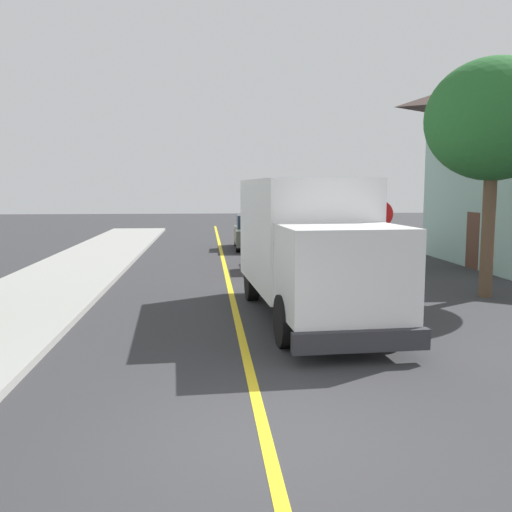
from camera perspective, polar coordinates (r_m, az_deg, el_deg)
ground_plane at (r=6.96m, az=1.14°, el=-18.58°), size 120.00×120.00×0.00m
centre_line_yellow at (r=16.53m, az=-2.60°, el=-3.51°), size 0.16×56.00×0.01m
box_truck at (r=13.18m, az=5.30°, el=1.54°), size 2.82×7.31×3.20m
parked_car_near at (r=20.67m, az=3.27°, el=0.79°), size 1.85×4.42×1.67m
parked_car_mid at (r=27.74m, az=-0.28°, el=2.37°), size 1.91×4.44×1.67m
parked_van_across at (r=22.57m, az=10.08°, el=1.21°), size 1.88×4.43×1.67m
stop_sign at (r=16.52m, az=12.43°, el=2.80°), size 0.80×0.10×2.65m
street_tree_far_side at (r=16.66m, az=22.94°, el=12.53°), size 3.61×3.61×6.43m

